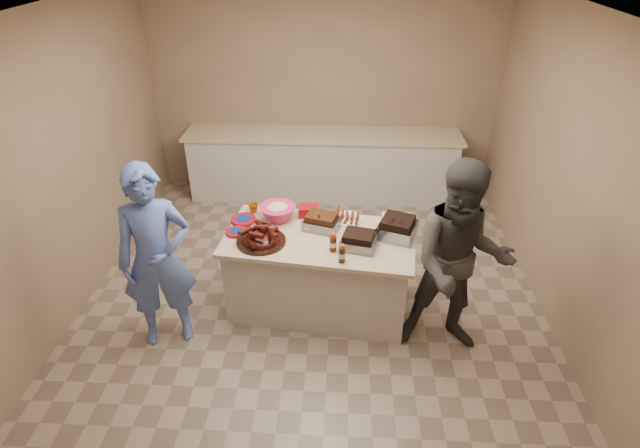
{
  "coord_description": "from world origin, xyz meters",
  "views": [
    {
      "loc": [
        0.27,
        -3.94,
        3.26
      ],
      "look_at": [
        0.08,
        -0.09,
        0.91
      ],
      "focal_mm": 28.0,
      "sensor_mm": 36.0,
      "label": 1
    }
  ],
  "objects_px": {
    "coleslaw_bowl": "(278,219)",
    "bbq_bottle_a": "(333,251)",
    "roasting_pan": "(396,236)",
    "mustard_bottle": "(311,226)",
    "bbq_bottle_b": "(342,262)",
    "guest_blue": "(172,334)",
    "plastic_cup": "(254,212)",
    "island": "(320,305)",
    "rib_platter": "(261,242)",
    "guest_gray": "(445,341)"
  },
  "relations": [
    {
      "from": "guest_blue",
      "to": "island",
      "type": "bearing_deg",
      "value": 1.49
    },
    {
      "from": "bbq_bottle_a",
      "to": "mustard_bottle",
      "type": "distance_m",
      "value": 0.46
    },
    {
      "from": "bbq_bottle_a",
      "to": "mustard_bottle",
      "type": "bearing_deg",
      "value": 117.83
    },
    {
      "from": "island",
      "to": "bbq_bottle_a",
      "type": "bearing_deg",
      "value": -53.62
    },
    {
      "from": "coleslaw_bowl",
      "to": "plastic_cup",
      "type": "height_order",
      "value": "coleslaw_bowl"
    },
    {
      "from": "coleslaw_bowl",
      "to": "guest_gray",
      "type": "bearing_deg",
      "value": -24.71
    },
    {
      "from": "roasting_pan",
      "to": "island",
      "type": "bearing_deg",
      "value": -155.97
    },
    {
      "from": "coleslaw_bowl",
      "to": "mustard_bottle",
      "type": "distance_m",
      "value": 0.34
    },
    {
      "from": "island",
      "to": "plastic_cup",
      "type": "bearing_deg",
      "value": 156.11
    },
    {
      "from": "plastic_cup",
      "to": "guest_gray",
      "type": "bearing_deg",
      "value": -24.68
    },
    {
      "from": "roasting_pan",
      "to": "coleslaw_bowl",
      "type": "distance_m",
      "value": 1.14
    },
    {
      "from": "coleslaw_bowl",
      "to": "guest_gray",
      "type": "xyz_separation_m",
      "value": [
        1.58,
        -0.73,
        -0.81
      ]
    },
    {
      "from": "plastic_cup",
      "to": "guest_gray",
      "type": "xyz_separation_m",
      "value": [
        1.83,
        -0.84,
        -0.81
      ]
    },
    {
      "from": "island",
      "to": "guest_gray",
      "type": "height_order",
      "value": "island"
    },
    {
      "from": "mustard_bottle",
      "to": "plastic_cup",
      "type": "relative_size",
      "value": 1.33
    },
    {
      "from": "roasting_pan",
      "to": "bbq_bottle_a",
      "type": "relative_size",
      "value": 1.76
    },
    {
      "from": "island",
      "to": "bbq_bottle_a",
      "type": "distance_m",
      "value": 0.85
    },
    {
      "from": "plastic_cup",
      "to": "roasting_pan",
      "type": "bearing_deg",
      "value": -14.86
    },
    {
      "from": "bbq_bottle_a",
      "to": "island",
      "type": "bearing_deg",
      "value": 119.23
    },
    {
      "from": "guest_gray",
      "to": "rib_platter",
      "type": "bearing_deg",
      "value": 172.31
    },
    {
      "from": "island",
      "to": "roasting_pan",
      "type": "distance_m",
      "value": 1.07
    },
    {
      "from": "rib_platter",
      "to": "roasting_pan",
      "type": "height_order",
      "value": "rib_platter"
    },
    {
      "from": "roasting_pan",
      "to": "mustard_bottle",
      "type": "height_order",
      "value": "mustard_bottle"
    },
    {
      "from": "coleslaw_bowl",
      "to": "plastic_cup",
      "type": "relative_size",
      "value": 3.53
    },
    {
      "from": "plastic_cup",
      "to": "guest_gray",
      "type": "relative_size",
      "value": 0.06
    },
    {
      "from": "rib_platter",
      "to": "bbq_bottle_b",
      "type": "distance_m",
      "value": 0.77
    },
    {
      "from": "coleslaw_bowl",
      "to": "guest_blue",
      "type": "distance_m",
      "value": 1.45
    },
    {
      "from": "rib_platter",
      "to": "roasting_pan",
      "type": "bearing_deg",
      "value": 7.66
    },
    {
      "from": "bbq_bottle_b",
      "to": "guest_blue",
      "type": "bearing_deg",
      "value": -176.7
    },
    {
      "from": "coleslaw_bowl",
      "to": "guest_gray",
      "type": "height_order",
      "value": "coleslaw_bowl"
    },
    {
      "from": "island",
      "to": "rib_platter",
      "type": "height_order",
      "value": "rib_platter"
    },
    {
      "from": "rib_platter",
      "to": "coleslaw_bowl",
      "type": "relative_size",
      "value": 1.28
    },
    {
      "from": "coleslaw_bowl",
      "to": "plastic_cup",
      "type": "bearing_deg",
      "value": 155.5
    },
    {
      "from": "bbq_bottle_a",
      "to": "bbq_bottle_b",
      "type": "distance_m",
      "value": 0.18
    },
    {
      "from": "mustard_bottle",
      "to": "coleslaw_bowl",
      "type": "bearing_deg",
      "value": 162.24
    },
    {
      "from": "bbq_bottle_b",
      "to": "mustard_bottle",
      "type": "relative_size",
      "value": 1.3
    },
    {
      "from": "bbq_bottle_b",
      "to": "plastic_cup",
      "type": "xyz_separation_m",
      "value": [
        -0.87,
        0.79,
        0.0
      ]
    },
    {
      "from": "roasting_pan",
      "to": "coleslaw_bowl",
      "type": "relative_size",
      "value": 0.9
    },
    {
      "from": "rib_platter",
      "to": "mustard_bottle",
      "type": "distance_m",
      "value": 0.52
    },
    {
      "from": "bbq_bottle_a",
      "to": "guest_blue",
      "type": "relative_size",
      "value": 0.1
    },
    {
      "from": "rib_platter",
      "to": "plastic_cup",
      "type": "xyz_separation_m",
      "value": [
        -0.15,
        0.52,
        0.0
      ]
    },
    {
      "from": "roasting_pan",
      "to": "mustard_bottle",
      "type": "xyz_separation_m",
      "value": [
        -0.79,
        0.14,
        0.0
      ]
    },
    {
      "from": "bbq_bottle_a",
      "to": "guest_gray",
      "type": "relative_size",
      "value": 0.1
    },
    {
      "from": "mustard_bottle",
      "to": "guest_gray",
      "type": "distance_m",
      "value": 1.62
    },
    {
      "from": "island",
      "to": "plastic_cup",
      "type": "height_order",
      "value": "plastic_cup"
    },
    {
      "from": "coleslaw_bowl",
      "to": "bbq_bottle_a",
      "type": "xyz_separation_m",
      "value": [
        0.54,
        -0.51,
        0.0
      ]
    },
    {
      "from": "island",
      "to": "coleslaw_bowl",
      "type": "bearing_deg",
      "value": 152.49
    },
    {
      "from": "bbq_bottle_b",
      "to": "guest_blue",
      "type": "xyz_separation_m",
      "value": [
        -1.54,
        -0.09,
        -0.81
      ]
    },
    {
      "from": "island",
      "to": "guest_blue",
      "type": "xyz_separation_m",
      "value": [
        -1.34,
        -0.47,
        0.0
      ]
    },
    {
      "from": "roasting_pan",
      "to": "mustard_bottle",
      "type": "relative_size",
      "value": 2.4
    }
  ]
}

